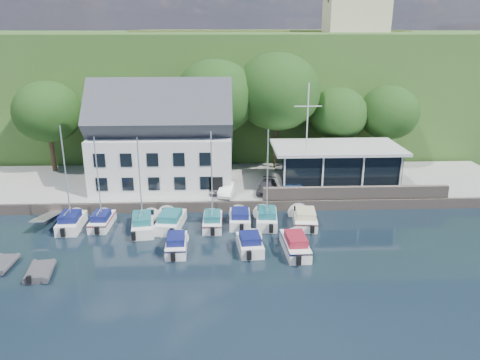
{
  "coord_description": "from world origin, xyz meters",
  "views": [
    {
      "loc": [
        -0.93,
        -30.6,
        16.76
      ],
      "look_at": [
        0.68,
        9.0,
        3.8
      ],
      "focal_mm": 35.0,
      "sensor_mm": 36.0,
      "label": 1
    }
  ],
  "objects_px": {
    "boat_r1_0": "(66,178)",
    "dinghy_1": "(40,270)",
    "car_silver": "(217,186)",
    "dinghy_0": "(1,264)",
    "boat_r2_4": "(295,243)",
    "flagpole": "(307,140)",
    "boat_r1_5": "(240,217)",
    "boat_r1_6": "(267,174)",
    "boat_r2_2": "(176,242)",
    "car_white": "(227,188)",
    "boat_r1_1": "(98,181)",
    "boat_r1_4": "(212,180)",
    "car_dgrey": "(266,187)",
    "boat_r1_2": "(140,179)",
    "club_pavilion": "(336,165)",
    "boat_r2_3": "(250,242)",
    "car_blue": "(292,184)",
    "boat_r1_7": "(305,217)",
    "boat_r1_3": "(171,219)",
    "harbor_building": "(162,144)"
  },
  "relations": [
    {
      "from": "boat_r1_0",
      "to": "dinghy_1",
      "type": "height_order",
      "value": "boat_r1_0"
    },
    {
      "from": "car_silver",
      "to": "dinghy_0",
      "type": "distance_m",
      "value": 20.65
    },
    {
      "from": "boat_r1_0",
      "to": "boat_r2_4",
      "type": "height_order",
      "value": "boat_r1_0"
    },
    {
      "from": "flagpole",
      "to": "boat_r1_5",
      "type": "bearing_deg",
      "value": -142.16
    },
    {
      "from": "boat_r1_6",
      "to": "dinghy_1",
      "type": "height_order",
      "value": "boat_r1_6"
    },
    {
      "from": "boat_r1_6",
      "to": "boat_r2_2",
      "type": "xyz_separation_m",
      "value": [
        -7.57,
        -4.88,
        -4.0
      ]
    },
    {
      "from": "boat_r1_0",
      "to": "car_white",
      "type": "bearing_deg",
      "value": 20.14
    },
    {
      "from": "boat_r1_0",
      "to": "boat_r1_1",
      "type": "distance_m",
      "value": 2.63
    },
    {
      "from": "car_silver",
      "to": "boat_r1_0",
      "type": "xyz_separation_m",
      "value": [
        -12.7,
        -6.36,
        3.01
      ]
    },
    {
      "from": "dinghy_1",
      "to": "car_white",
      "type": "bearing_deg",
      "value": 37.13
    },
    {
      "from": "boat_r1_4",
      "to": "boat_r2_4",
      "type": "relative_size",
      "value": 1.36
    },
    {
      "from": "car_dgrey",
      "to": "boat_r1_6",
      "type": "bearing_deg",
      "value": -79.42
    },
    {
      "from": "boat_r1_0",
      "to": "boat_r1_2",
      "type": "height_order",
      "value": "boat_r1_2"
    },
    {
      "from": "boat_r1_0",
      "to": "dinghy_0",
      "type": "distance_m",
      "value": 8.71
    },
    {
      "from": "flagpole",
      "to": "boat_r1_6",
      "type": "height_order",
      "value": "flagpole"
    },
    {
      "from": "club_pavilion",
      "to": "boat_r1_4",
      "type": "xyz_separation_m",
      "value": [
        -12.8,
        -8.69,
        1.38
      ]
    },
    {
      "from": "boat_r1_2",
      "to": "boat_r2_3",
      "type": "height_order",
      "value": "boat_r1_2"
    },
    {
      "from": "car_dgrey",
      "to": "boat_r1_0",
      "type": "xyz_separation_m",
      "value": [
        -17.66,
        -6.01,
        3.06
      ]
    },
    {
      "from": "car_blue",
      "to": "boat_r1_0",
      "type": "bearing_deg",
      "value": -155.86
    },
    {
      "from": "boat_r2_3",
      "to": "boat_r1_5",
      "type": "bearing_deg",
      "value": 91.02
    },
    {
      "from": "club_pavilion",
      "to": "car_white",
      "type": "distance_m",
      "value": 11.86
    },
    {
      "from": "flagpole",
      "to": "boat_r2_3",
      "type": "distance_m",
      "value": 13.34
    },
    {
      "from": "boat_r1_2",
      "to": "boat_r1_4",
      "type": "bearing_deg",
      "value": -5.62
    },
    {
      "from": "car_silver",
      "to": "car_white",
      "type": "xyz_separation_m",
      "value": [
        1.03,
        -0.94,
        0.03
      ]
    },
    {
      "from": "boat_r1_7",
      "to": "boat_r2_2",
      "type": "xyz_separation_m",
      "value": [
        -10.98,
        -4.78,
        0.0
      ]
    },
    {
      "from": "boat_r2_2",
      "to": "dinghy_0",
      "type": "height_order",
      "value": "boat_r2_2"
    },
    {
      "from": "car_dgrey",
      "to": "boat_r1_3",
      "type": "relative_size",
      "value": 0.6
    },
    {
      "from": "car_white",
      "to": "car_blue",
      "type": "relative_size",
      "value": 0.92
    },
    {
      "from": "flagpole",
      "to": "boat_r1_6",
      "type": "xyz_separation_m",
      "value": [
        -4.26,
        -5.33,
        -1.72
      ]
    },
    {
      "from": "flagpole",
      "to": "boat_r1_1",
      "type": "distance_m",
      "value": 19.64
    },
    {
      "from": "car_blue",
      "to": "boat_r1_5",
      "type": "bearing_deg",
      "value": -126.09
    },
    {
      "from": "boat_r1_0",
      "to": "boat_r1_7",
      "type": "xyz_separation_m",
      "value": [
        20.54,
        0.06,
        -3.89
      ]
    },
    {
      "from": "boat_r2_4",
      "to": "dinghy_0",
      "type": "distance_m",
      "value": 21.95
    },
    {
      "from": "boat_r2_4",
      "to": "boat_r2_2",
      "type": "bearing_deg",
      "value": 173.76
    },
    {
      "from": "boat_r1_5",
      "to": "boat_r2_4",
      "type": "height_order",
      "value": "boat_r2_4"
    },
    {
      "from": "boat_r2_2",
      "to": "flagpole",
      "type": "bearing_deg",
      "value": 38.66
    },
    {
      "from": "car_dgrey",
      "to": "boat_r1_6",
      "type": "distance_m",
      "value": 6.68
    },
    {
      "from": "car_white",
      "to": "boat_r1_1",
      "type": "distance_m",
      "value": 12.53
    },
    {
      "from": "boat_r2_4",
      "to": "boat_r1_4",
      "type": "bearing_deg",
      "value": 139.82
    },
    {
      "from": "boat_r1_1",
      "to": "boat_r1_6",
      "type": "distance_m",
      "value": 14.57
    },
    {
      "from": "boat_r1_2",
      "to": "car_blue",
      "type": "bearing_deg",
      "value": 17.42
    },
    {
      "from": "boat_r1_1",
      "to": "boat_r2_2",
      "type": "bearing_deg",
      "value": -33.9
    },
    {
      "from": "boat_r1_6",
      "to": "club_pavilion",
      "type": "bearing_deg",
      "value": 50.42
    },
    {
      "from": "boat_r2_2",
      "to": "boat_r1_2",
      "type": "bearing_deg",
      "value": 126.08
    },
    {
      "from": "club_pavilion",
      "to": "boat_r1_2",
      "type": "xyz_separation_m",
      "value": [
        -18.83,
        -8.97,
        1.57
      ]
    },
    {
      "from": "boat_r1_1",
      "to": "boat_r2_4",
      "type": "height_order",
      "value": "boat_r1_1"
    },
    {
      "from": "boat_r2_3",
      "to": "boat_r2_2",
      "type": "bearing_deg",
      "value": 172.86
    },
    {
      "from": "harbor_building",
      "to": "boat_r1_0",
      "type": "relative_size",
      "value": 1.56
    },
    {
      "from": "harbor_building",
      "to": "boat_r1_5",
      "type": "relative_size",
      "value": 2.71
    },
    {
      "from": "car_silver",
      "to": "boat_r2_4",
      "type": "distance_m",
      "value": 13.18
    }
  ]
}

